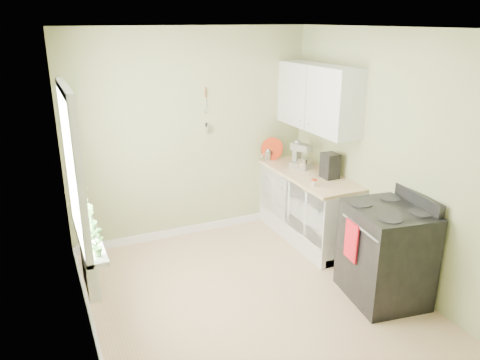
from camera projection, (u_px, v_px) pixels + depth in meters
name	position (u px, v px, depth m)	size (l,w,h in m)	color
floor	(251.00, 300.00, 4.89)	(3.20, 3.60, 0.02)	tan
ceiling	(254.00, 27.00, 4.00)	(3.20, 3.60, 0.02)	white
wall_back	(191.00, 136.00, 6.01)	(3.20, 0.02, 2.70)	tan
wall_left	(75.00, 203.00, 3.82)	(0.02, 3.60, 2.70)	tan
wall_right	(386.00, 157.00, 5.07)	(0.02, 3.60, 2.70)	tan
base_cabinets	(308.00, 208.00, 6.11)	(0.60, 1.60, 0.87)	white
countertop	(309.00, 175.00, 5.96)	(0.64, 1.60, 0.04)	#DDB887
upper_cabinets	(318.00, 98.00, 5.79)	(0.35, 1.40, 0.80)	white
window	(72.00, 169.00, 4.03)	(0.06, 1.14, 1.44)	white
window_sill	(89.00, 238.00, 4.27)	(0.18, 1.14, 0.04)	white
radiator	(90.00, 273.00, 4.33)	(0.12, 0.50, 0.35)	white
wall_utensils	(206.00, 118.00, 5.99)	(0.02, 0.14, 0.58)	#DDB887
stove	(386.00, 253.00, 4.78)	(0.83, 0.91, 1.13)	black
stand_mixer	(301.00, 157.00, 6.12)	(0.27, 0.33, 0.36)	#B2B2B7
kettle	(268.00, 155.00, 6.46)	(0.17, 0.10, 0.17)	silver
coffee_maker	(330.00, 166.00, 5.74)	(0.18, 0.20, 0.31)	black
red_tray	(272.00, 149.00, 6.46)	(0.32, 0.32, 0.02)	red
jar	(314.00, 183.00, 5.50)	(0.07, 0.07, 0.08)	#BBA896
plant_a	(95.00, 242.00, 3.84)	(0.15, 0.10, 0.28)	#427733
plant_b	(88.00, 220.00, 4.23)	(0.16, 0.13, 0.29)	#427733
plant_c	(83.00, 203.00, 4.57)	(0.19, 0.19, 0.33)	#427733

